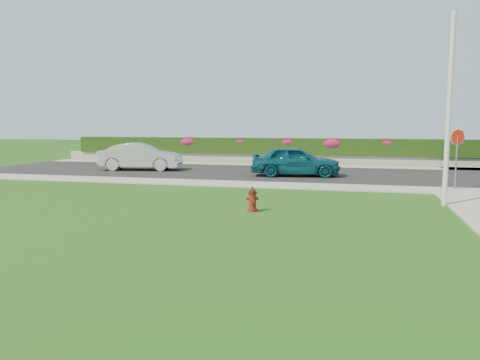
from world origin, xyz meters
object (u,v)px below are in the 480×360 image
(stop_sign, at_px, (457,145))
(utility_pole, at_px, (449,110))
(fire_hydrant, at_px, (252,200))
(sedan_silver, at_px, (141,157))
(sedan_teal, at_px, (296,161))

(stop_sign, bearing_deg, utility_pole, -109.48)
(fire_hydrant, bearing_deg, utility_pole, 10.84)
(utility_pole, bearing_deg, sedan_silver, 151.24)
(fire_hydrant, height_order, sedan_teal, sedan_teal)
(sedan_silver, height_order, utility_pole, utility_pole)
(sedan_teal, distance_m, stop_sign, 7.70)
(sedan_teal, bearing_deg, fire_hydrant, 171.60)
(sedan_silver, relative_size, stop_sign, 1.87)
(utility_pole, distance_m, stop_sign, 4.21)
(fire_hydrant, distance_m, sedan_teal, 9.78)
(sedan_teal, distance_m, utility_pole, 9.56)
(fire_hydrant, xyz_separation_m, sedan_silver, (-8.96, 10.67, 0.45))
(stop_sign, bearing_deg, fire_hydrant, -141.56)
(fire_hydrant, xyz_separation_m, sedan_teal, (0.00, 9.77, 0.44))
(utility_pole, bearing_deg, stop_sign, 75.23)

